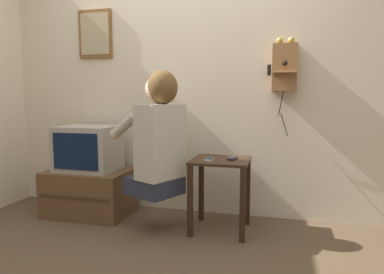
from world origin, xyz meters
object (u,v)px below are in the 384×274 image
object	(u,v)px
television	(88,148)
cell_phone_spare	(232,158)
cell_phone_held	(209,159)
wall_phone_antique	(285,67)
framed_picture	(95,34)
person	(158,135)

from	to	relation	value
television	cell_phone_spare	world-z (taller)	television
television	cell_phone_held	distance (m)	1.16
wall_phone_antique	framed_picture	xyz separation A→B (m)	(-1.77, 0.04, 0.35)
person	cell_phone_spare	bearing A→B (deg)	-45.87
framed_picture	cell_phone_spare	bearing A→B (deg)	-14.88
wall_phone_antique	framed_picture	distance (m)	1.80
television	framed_picture	bearing A→B (deg)	102.76
television	wall_phone_antique	distance (m)	1.86
cell_phone_held	wall_phone_antique	bearing A→B (deg)	34.88
television	cell_phone_spare	distance (m)	1.32
cell_phone_held	cell_phone_spare	xyz separation A→B (m)	(0.17, 0.07, 0.00)
television	wall_phone_antique	world-z (taller)	wall_phone_antique
television	cell_phone_spare	xyz separation A→B (m)	(1.32, -0.06, -0.02)
person	wall_phone_antique	xyz separation A→B (m)	(0.93, 0.50, 0.54)
television	framed_picture	distance (m)	1.11
person	cell_phone_held	xyz separation A→B (m)	(0.38, 0.10, -0.19)
wall_phone_antique	cell_phone_spare	size ratio (longest dim) A/B	6.32
television	cell_phone_held	world-z (taller)	television
wall_phone_antique	cell_phone_spare	bearing A→B (deg)	-139.30
wall_phone_antique	cell_phone_held	distance (m)	1.00
television	wall_phone_antique	size ratio (longest dim) A/B	0.64
wall_phone_antique	cell_phone_held	world-z (taller)	wall_phone_antique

